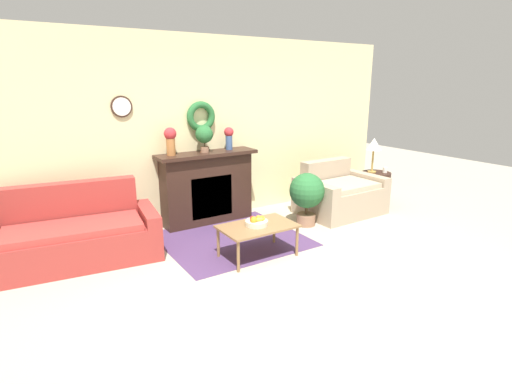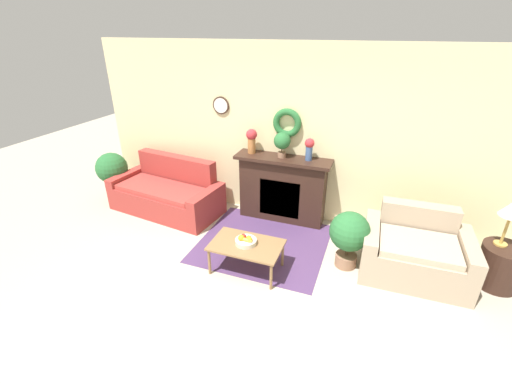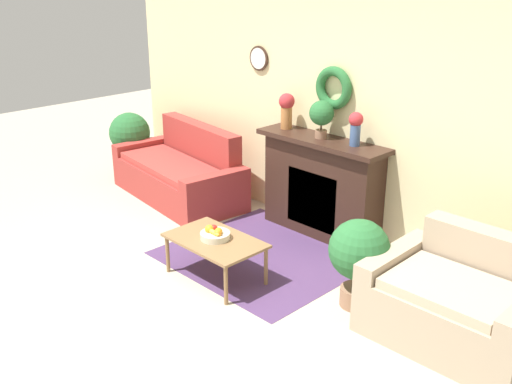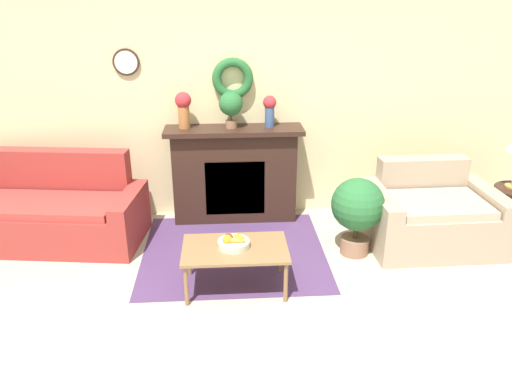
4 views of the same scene
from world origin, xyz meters
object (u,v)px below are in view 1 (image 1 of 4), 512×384
vase_on_mantel_left (170,139)px  fruit_bowl (257,222)px  fireplace (207,187)px  table_lamp (374,145)px  vase_on_mantel_right (229,137)px  coffee_table (258,228)px  couch_left (75,236)px  potted_plant_floor_by_loveseat (307,193)px  loveseat_right (339,195)px  side_table_by_loveseat (375,187)px  potted_plant_on_mantel (204,135)px  mug (385,170)px

vase_on_mantel_left → fruit_bowl: bearing=-71.9°
fireplace → fruit_bowl: fireplace is taller
table_lamp → fireplace: bearing=168.4°
vase_on_mantel_right → coffee_table: bearing=-106.2°
fireplace → vase_on_mantel_left: vase_on_mantel_left is taller
couch_left → coffee_table: 2.15m
vase_on_mantel_left → potted_plant_floor_by_loveseat: vase_on_mantel_left is taller
couch_left → potted_plant_floor_by_loveseat: (3.07, -0.51, 0.19)m
table_lamp → loveseat_right: bearing=-170.4°
table_lamp → potted_plant_floor_by_loveseat: table_lamp is taller
side_table_by_loveseat → table_lamp: bearing=141.3°
table_lamp → vase_on_mantel_left: (-3.39, 0.60, 0.29)m
table_lamp → vase_on_mantel_left: vase_on_mantel_left is taller
fireplace → potted_plant_on_mantel: 0.77m
loveseat_right → potted_plant_floor_by_loveseat: size_ratio=1.65×
fruit_bowl → potted_plant_on_mantel: bearing=89.1°
vase_on_mantel_right → potted_plant_on_mantel: size_ratio=0.87×
coffee_table → table_lamp: size_ratio=1.51×
fireplace → potted_plant_on_mantel: (-0.03, -0.01, 0.77)m
side_table_by_loveseat → table_lamp: 0.74m
side_table_by_loveseat → mug: size_ratio=5.75×
loveseat_right → vase_on_mantel_left: vase_on_mantel_left is taller
table_lamp → coffee_table: bearing=-163.5°
table_lamp → mug: bearing=-38.2°
side_table_by_loveseat → vase_on_mantel_left: size_ratio=1.39×
mug → vase_on_mantel_right: size_ratio=0.28×
couch_left → vase_on_mantel_right: (2.29, 0.40, 0.96)m
loveseat_right → potted_plant_floor_by_loveseat: 0.85m
mug → potted_plant_floor_by_loveseat: (-1.88, -0.18, -0.09)m
coffee_table → mug: (3.08, 0.72, 0.22)m
fireplace → couch_left: bearing=-168.3°
potted_plant_on_mantel → coffee_table: bearing=-90.5°
couch_left → table_lamp: bearing=4.8°
fireplace → mug: size_ratio=16.07×
fireplace → vase_on_mantel_left: size_ratio=3.87×
side_table_by_loveseat → potted_plant_floor_by_loveseat: (-1.77, -0.27, 0.22)m
mug → vase_on_mantel_left: (-3.56, 0.73, 0.71)m
side_table_by_loveseat → loveseat_right: bearing=-174.0°
loveseat_right → fruit_bowl: loveseat_right is taller
fruit_bowl → vase_on_mantel_left: bearing=108.1°
loveseat_right → potted_plant_floor_by_loveseat: bearing=-169.3°
couch_left → fruit_bowl: 2.14m
coffee_table → vase_on_mantel_right: vase_on_mantel_right is taller
fireplace → mug: (3.04, -0.73, 0.04)m
coffee_table → potted_plant_on_mantel: (0.01, 1.44, 0.95)m
loveseat_right → mug: bearing=-0.3°
fruit_bowl → mug: 3.18m
loveseat_right → vase_on_mantel_left: size_ratio=3.36×
loveseat_right → fruit_bowl: 2.15m
loveseat_right → vase_on_mantel_left: 2.79m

